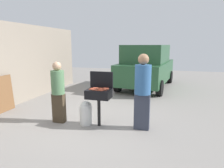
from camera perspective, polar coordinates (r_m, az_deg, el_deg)
ground_plane at (r=5.54m, az=-4.94°, el=-10.62°), size 24.00×24.00×0.00m
house_wall_side at (r=7.75m, az=-25.47°, el=5.07°), size 0.24×8.00×2.76m
bbq_grill at (r=5.07m, az=-3.72°, el=-3.15°), size 0.60×0.44×0.94m
grill_lid_open at (r=5.20m, az=-2.97°, el=1.21°), size 0.60×0.05×0.42m
hot_dog_0 at (r=4.93m, az=-4.85°, el=-1.69°), size 0.13×0.03×0.03m
hot_dog_1 at (r=5.00m, az=-5.82°, el=-1.54°), size 0.13×0.03×0.03m
hot_dog_2 at (r=5.11m, az=-1.64°, el=-1.20°), size 0.13×0.03×0.03m
hot_dog_3 at (r=5.11m, az=-5.16°, el=-1.26°), size 0.13×0.03×0.03m
hot_dog_4 at (r=5.02m, az=-3.51°, el=-1.44°), size 0.13×0.03×0.03m
hot_dog_5 at (r=5.10m, az=-3.21°, el=-1.25°), size 0.13×0.04×0.03m
hot_dog_6 at (r=5.06m, az=-5.50°, el=-1.37°), size 0.13×0.03×0.03m
hot_dog_7 at (r=4.91m, az=-3.07°, el=-1.73°), size 0.13×0.04×0.03m
hot_dog_8 at (r=4.93m, az=-2.26°, el=-1.66°), size 0.13×0.03×0.03m
hot_dog_9 at (r=5.02m, az=-1.63°, el=-1.43°), size 0.13×0.03×0.03m
hot_dog_10 at (r=5.02m, az=-5.27°, el=-1.46°), size 0.13×0.03×0.03m
hot_dog_11 at (r=4.87m, az=-3.36°, el=-1.82°), size 0.13×0.03×0.03m
hot_dog_12 at (r=5.19m, az=-4.58°, el=-1.06°), size 0.13×0.04×0.03m
hot_dog_13 at (r=5.07m, az=-1.77°, el=-1.32°), size 0.13×0.04×0.03m
hot_dog_14 at (r=5.15m, az=-4.57°, el=-1.15°), size 0.13×0.03×0.03m
propane_tank at (r=5.33m, az=-7.37°, el=-7.89°), size 0.32×0.32×0.62m
person_left at (r=5.47m, az=-14.89°, el=-1.65°), size 0.34×0.34×1.61m
person_right at (r=4.88m, az=8.58°, el=-1.47°), size 0.38×0.38×1.83m
parked_minivan at (r=9.88m, az=9.73°, el=4.98°), size 2.48×4.61×2.02m
leaning_board at (r=6.99m, az=-28.60°, el=-2.62°), size 0.10×0.90×1.11m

